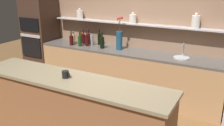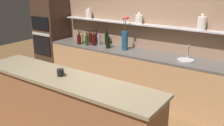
% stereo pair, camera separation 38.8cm
% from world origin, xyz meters
% --- Properties ---
extents(ground_plane, '(12.00, 12.00, 0.00)m').
position_xyz_m(ground_plane, '(0.00, 0.00, 0.00)').
color(ground_plane, brown).
extents(back_wall_unit, '(5.20, 0.28, 2.60)m').
position_xyz_m(back_wall_unit, '(-0.00, 1.60, 1.30)').
color(back_wall_unit, '#937056').
rests_on(back_wall_unit, ground_plane).
extents(back_counter_unit, '(3.66, 0.62, 0.92)m').
position_xyz_m(back_counter_unit, '(-0.10, 1.24, 0.46)').
color(back_counter_unit, tan).
rests_on(back_counter_unit, ground_plane).
extents(island_counter, '(2.71, 0.61, 1.02)m').
position_xyz_m(island_counter, '(0.00, -0.64, 0.51)').
color(island_counter, '#99603D').
rests_on(island_counter, ground_plane).
extents(oven_tower, '(0.65, 0.64, 2.14)m').
position_xyz_m(oven_tower, '(-2.27, 1.24, 1.07)').
color(oven_tower, '#3D281E').
rests_on(oven_tower, ground_plane).
extents(flower_vase, '(0.13, 0.16, 0.65)m').
position_xyz_m(flower_vase, '(-0.25, 1.25, 1.13)').
color(flower_vase, navy).
rests_on(flower_vase, back_counter_unit).
extents(sink_fixture, '(0.27, 0.27, 0.25)m').
position_xyz_m(sink_fixture, '(0.95, 1.25, 0.95)').
color(sink_fixture, '#B7B7BC').
rests_on(sink_fixture, back_counter_unit).
extents(bottle_sauce_0, '(0.06, 0.06, 0.18)m').
position_xyz_m(bottle_sauce_0, '(-0.68, 1.30, 0.99)').
color(bottle_sauce_0, '#9E4C0A').
rests_on(bottle_sauce_0, back_counter_unit).
extents(bottle_spirit_1, '(0.07, 0.07, 0.24)m').
position_xyz_m(bottle_spirit_1, '(-1.34, 1.24, 1.02)').
color(bottle_spirit_1, tan).
rests_on(bottle_spirit_1, back_counter_unit).
extents(bottle_wine_2, '(0.08, 0.08, 0.32)m').
position_xyz_m(bottle_wine_2, '(-0.80, 1.41, 1.04)').
color(bottle_wine_2, black).
rests_on(bottle_wine_2, back_counter_unit).
extents(bottle_wine_3, '(0.07, 0.07, 0.32)m').
position_xyz_m(bottle_wine_3, '(-0.97, 1.19, 1.04)').
color(bottle_wine_3, '#380C0C').
rests_on(bottle_wine_3, back_counter_unit).
extents(bottle_wine_4, '(0.07, 0.07, 0.30)m').
position_xyz_m(bottle_wine_4, '(-1.09, 1.11, 1.03)').
color(bottle_wine_4, '#193814').
rests_on(bottle_wine_4, back_counter_unit).
extents(bottle_sauce_5, '(0.05, 0.05, 0.18)m').
position_xyz_m(bottle_sauce_5, '(-1.45, 1.30, 1.00)').
color(bottle_sauce_5, maroon).
rests_on(bottle_sauce_5, back_counter_unit).
extents(bottle_wine_6, '(0.08, 0.08, 0.29)m').
position_xyz_m(bottle_wine_6, '(-1.29, 1.10, 1.02)').
color(bottle_wine_6, '#380C0C').
rests_on(bottle_wine_6, back_counter_unit).
extents(bottle_wine_7, '(0.07, 0.07, 0.31)m').
position_xyz_m(bottle_wine_7, '(-1.03, 1.35, 1.03)').
color(bottle_wine_7, '#380C0C').
rests_on(bottle_wine_7, back_counter_unit).
extents(bottle_wine_8, '(0.08, 0.08, 0.32)m').
position_xyz_m(bottle_wine_8, '(-0.59, 1.17, 1.04)').
color(bottle_wine_8, black).
rests_on(bottle_wine_8, back_counter_unit).
extents(bottle_wine_9, '(0.07, 0.07, 0.29)m').
position_xyz_m(bottle_wine_9, '(-1.15, 1.32, 1.03)').
color(bottle_wine_9, '#380C0C').
rests_on(bottle_wine_9, back_counter_unit).
extents(bottle_spirit_10, '(0.07, 0.07, 0.26)m').
position_xyz_m(bottle_spirit_10, '(-1.22, 1.35, 1.03)').
color(bottle_spirit_10, '#4C2D0C').
rests_on(bottle_spirit_10, back_counter_unit).
extents(bottle_spirit_11, '(0.07, 0.07, 0.27)m').
position_xyz_m(bottle_spirit_11, '(-0.92, 1.30, 1.03)').
color(bottle_spirit_11, gray).
rests_on(bottle_spirit_11, back_counter_unit).
extents(coffee_mug, '(0.11, 0.09, 0.09)m').
position_xyz_m(coffee_mug, '(-0.06, -0.64, 1.07)').
color(coffee_mug, black).
rests_on(coffee_mug, island_counter).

